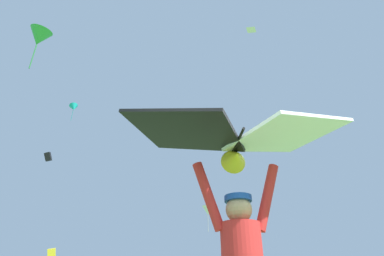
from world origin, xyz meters
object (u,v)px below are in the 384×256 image
distant_kite_white_far_center (251,29)px  distant_kite_yellow_low_left (52,255)px  distant_kite_white_high_left (208,210)px  distant_kite_green_low_right (39,37)px  distant_kite_teal_high_right (74,108)px  distant_kite_black_mid_right (48,157)px  held_stunt_kite (236,138)px

distant_kite_white_far_center → distant_kite_yellow_low_left: (-10.36, 19.38, -12.11)m
distant_kite_white_high_left → distant_kite_green_low_right: 18.64m
distant_kite_teal_high_right → distant_kite_yellow_low_left: bearing=-49.2°
distant_kite_black_mid_right → distant_kite_white_far_center: bearing=-58.6°
distant_kite_white_high_left → distant_kite_green_low_right: size_ratio=0.91×
distant_kite_black_mid_right → distant_kite_teal_high_right: bearing=-14.2°
distant_kite_white_high_left → distant_kite_yellow_low_left: (-12.08, 7.17, -3.27)m
held_stunt_kite → distant_kite_green_low_right: bearing=113.2°
distant_kite_black_mid_right → distant_kite_white_high_left: size_ratio=0.50×
distant_kite_white_high_left → distant_kite_green_low_right: distant_kite_green_low_right is taller
distant_kite_teal_high_right → distant_kite_yellow_low_left: 15.83m
distant_kite_white_high_left → distant_kite_yellow_low_left: size_ratio=1.83×
distant_kite_green_low_right → distant_kite_white_far_center: 12.64m
distant_kite_black_mid_right → distant_kite_yellow_low_left: (2.32, -1.36, -9.62)m
distant_kite_white_far_center → distant_kite_white_high_left: bearing=82.0°
held_stunt_kite → distant_kite_white_high_left: (9.09, 22.42, 5.19)m
distant_kite_teal_high_right → distant_kite_white_far_center: bearing=-61.2°
distant_kite_teal_high_right → distant_kite_white_high_left: (12.94, -8.16, -12.51)m
distant_kite_black_mid_right → distant_kite_white_far_center: distant_kite_white_far_center is taller
distant_kite_teal_high_right → distant_kite_green_low_right: distant_kite_teal_high_right is taller
distant_kite_white_high_left → distant_kite_black_mid_right: bearing=149.4°
distant_kite_green_low_right → distant_kite_white_far_center: (11.78, -0.09, 4.59)m
distant_kite_teal_high_right → distant_kite_white_high_left: size_ratio=1.04×
held_stunt_kite → distant_kite_white_far_center: (7.36, 10.21, 14.03)m
distant_kite_yellow_low_left → distant_kite_black_mid_right: bearing=149.6°
distant_kite_teal_high_right → distant_kite_white_far_center: (11.22, -20.38, -3.67)m
distant_kite_black_mid_right → distant_kite_white_high_left: 17.90m
distant_kite_yellow_low_left → distant_kite_teal_high_right: bearing=130.8°
distant_kite_white_high_left → distant_kite_white_far_center: size_ratio=3.60×
distant_kite_white_far_center → distant_kite_yellow_low_left: distant_kite_white_far_center is taller
distant_kite_teal_high_right → distant_kite_yellow_low_left: (0.86, -0.99, -15.78)m
held_stunt_kite → distant_kite_black_mid_right: distant_kite_black_mid_right is taller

